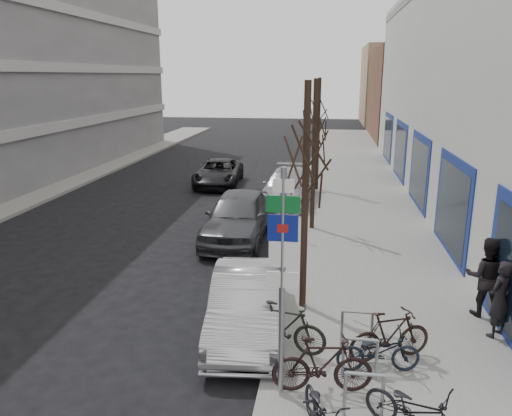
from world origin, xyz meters
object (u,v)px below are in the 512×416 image
(tree_near, at_px, (306,144))
(tree_far, at_px, (319,108))
(highway_sign_pole, at_px, (282,270))
(bike_far_inner, at_px, (390,335))
(parked_car_back, at_px, (288,187))
(pedestrian_far, at_px, (486,276))
(meter_front, at_px, (283,283))
(bike_near_right, at_px, (322,364))
(bike_near_left, at_px, (321,411))
(parked_car_mid, at_px, (238,216))
(pedestrian_near, at_px, (499,299))
(bike_mid_inner, at_px, (284,327))
(meter_mid, at_px, (297,218))
(lane_car, at_px, (219,173))
(bike_mid_curb, at_px, (378,348))
(meter_back, at_px, (305,184))
(parked_car_front, at_px, (246,303))
(bike_rack, at_px, (360,354))
(bike_far_curb, at_px, (415,406))
(tree_mid, at_px, (315,119))

(tree_near, relative_size, tree_far, 1.00)
(highway_sign_pole, distance_m, bike_far_inner, 3.01)
(parked_car_back, xyz_separation_m, pedestrian_far, (5.40, -10.35, 0.35))
(bike_far_inner, bearing_deg, meter_front, 30.87)
(bike_near_right, bearing_deg, parked_car_back, -0.30)
(bike_near_left, height_order, bike_near_right, bike_near_right)
(tree_near, relative_size, parked_car_back, 1.05)
(parked_car_mid, xyz_separation_m, pedestrian_near, (6.73, -6.08, 0.15))
(tree_far, bearing_deg, pedestrian_far, -71.94)
(tree_near, height_order, bike_mid_inner, tree_near)
(meter_mid, height_order, bike_near_right, meter_mid)
(tree_near, distance_m, pedestrian_near, 5.29)
(parked_car_back, bearing_deg, lane_car, 141.91)
(meter_mid, bearing_deg, bike_mid_inner, -88.51)
(meter_mid, height_order, parked_car_mid, parked_car_mid)
(tree_far, bearing_deg, bike_mid_curb, -84.30)
(tree_far, bearing_deg, meter_mid, -93.22)
(meter_back, distance_m, parked_car_front, 11.75)
(meter_back, height_order, pedestrian_near, pedestrian_near)
(meter_back, xyz_separation_m, lane_car, (-4.69, 3.44, -0.26))
(meter_front, xyz_separation_m, bike_mid_inner, (0.19, -1.64, -0.23))
(parked_car_mid, bearing_deg, highway_sign_pole, -73.98)
(bike_rack, bearing_deg, pedestrian_far, 45.18)
(highway_sign_pole, bearing_deg, bike_rack, 23.59)
(tree_near, bearing_deg, highway_sign_pole, -93.26)
(tree_near, relative_size, parked_car_front, 1.29)
(bike_far_curb, height_order, pedestrian_far, pedestrian_far)
(bike_near_right, bearing_deg, tree_far, -5.55)
(bike_far_curb, bearing_deg, bike_mid_curb, 44.93)
(meter_back, xyz_separation_m, bike_near_right, (0.97, -13.90, -0.22))
(bike_far_curb, bearing_deg, bike_near_right, 89.72)
(lane_car, bearing_deg, bike_mid_inner, -76.50)
(tree_near, distance_m, bike_near_right, 4.84)
(highway_sign_pole, bearing_deg, bike_far_curb, -19.94)
(lane_car, bearing_deg, bike_near_right, -75.30)
(highway_sign_pole, xyz_separation_m, tree_near, (0.20, 3.51, 1.65))
(bike_near_right, xyz_separation_m, bike_far_inner, (1.29, 1.24, -0.01))
(meter_mid, xyz_separation_m, parked_car_mid, (-2.08, 0.20, -0.06))
(bike_rack, height_order, pedestrian_far, pedestrian_far)
(bike_far_inner, distance_m, parked_car_front, 3.16)
(parked_car_mid, bearing_deg, bike_near_left, -71.67)
(tree_mid, height_order, meter_mid, tree_mid)
(parked_car_mid, bearing_deg, bike_far_inner, -58.39)
(bike_rack, relative_size, meter_back, 1.78)
(meter_back, distance_m, bike_far_curb, 14.99)
(meter_front, height_order, lane_car, meter_front)
(tree_near, xyz_separation_m, tree_mid, (0.00, 6.50, 0.00))
(bike_far_curb, distance_m, parked_car_back, 15.10)
(tree_mid, bearing_deg, bike_near_right, -86.99)
(highway_sign_pole, relative_size, tree_far, 0.76)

